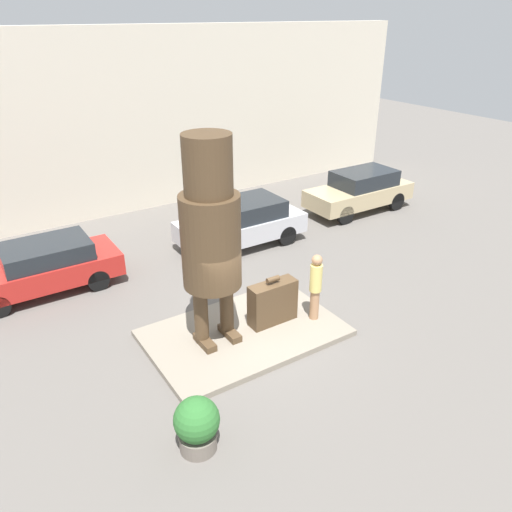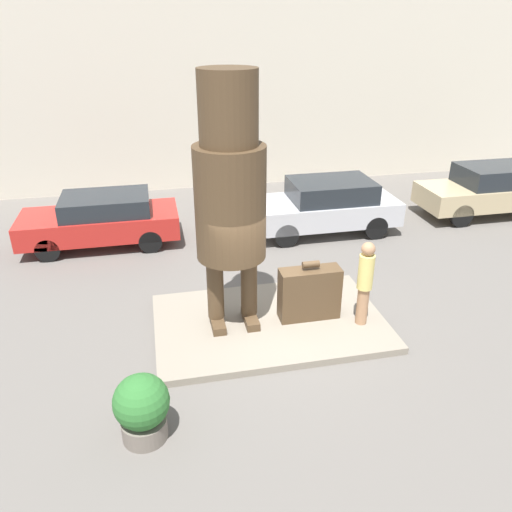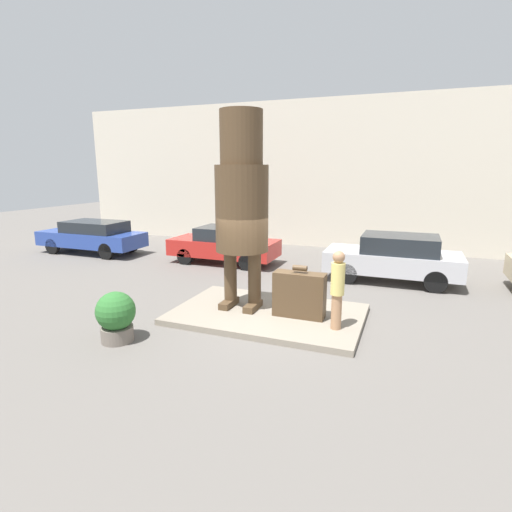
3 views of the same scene
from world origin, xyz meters
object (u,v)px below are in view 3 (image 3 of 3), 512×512
at_px(statue_figure, 242,196).
at_px(giant_suitcase, 299,294).
at_px(planter_pot, 116,316).
at_px(tourist, 337,287).
at_px(parked_car_silver, 394,257).
at_px(parked_car_blue, 92,236).
at_px(parked_car_red, 225,244).

relative_size(statue_figure, giant_suitcase, 3.83).
height_order(giant_suitcase, planter_pot, giant_suitcase).
height_order(tourist, parked_car_silver, tourist).
bearing_deg(planter_pot, parked_car_silver, 53.23).
xyz_separation_m(parked_car_blue, parked_car_silver, (12.64, 0.03, 0.05)).
bearing_deg(giant_suitcase, statue_figure, 174.35).
relative_size(parked_car_red, parked_car_silver, 0.99).
height_order(parked_car_blue, planter_pot, parked_car_blue).
xyz_separation_m(tourist, parked_car_blue, (-11.67, 5.04, -0.35)).
distance_m(giant_suitcase, parked_car_silver, 5.02).
bearing_deg(parked_car_silver, parked_car_red, -3.56).
height_order(tourist, parked_car_blue, tourist).
bearing_deg(tourist, giant_suitcase, 155.51).
height_order(parked_car_blue, parked_car_silver, parked_car_silver).
bearing_deg(parked_car_red, giant_suitcase, 131.22).
bearing_deg(giant_suitcase, planter_pot, -143.39).
distance_m(giant_suitcase, planter_pot, 4.22).
relative_size(tourist, planter_pot, 1.62).
height_order(parked_car_blue, parked_car_red, parked_car_red).
relative_size(statue_figure, planter_pot, 4.42).
relative_size(parked_car_red, planter_pot, 3.83).
bearing_deg(giant_suitcase, tourist, -24.49).
bearing_deg(statue_figure, planter_pot, -124.26).
bearing_deg(parked_car_red, statue_figure, 120.20).
height_order(statue_figure, planter_pot, statue_figure).
bearing_deg(parked_car_red, tourist, 134.54).
relative_size(statue_figure, parked_car_silver, 1.15).
height_order(statue_figure, parked_car_silver, statue_figure).
distance_m(tourist, parked_car_red, 7.68).
xyz_separation_m(giant_suitcase, parked_car_silver, (1.95, 4.62, 0.13)).
bearing_deg(parked_car_silver, statue_figure, 51.80).
bearing_deg(statue_figure, tourist, -13.29).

